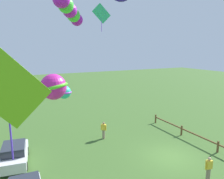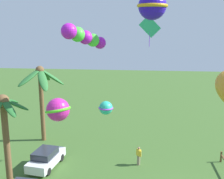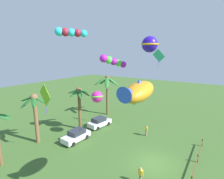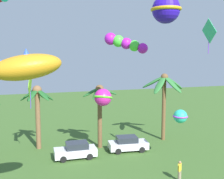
% 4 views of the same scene
% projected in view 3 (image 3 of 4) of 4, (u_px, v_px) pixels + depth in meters
% --- Properties ---
extents(ground_plane, '(120.00, 120.00, 0.00)m').
position_uv_depth(ground_plane, '(154.00, 163.00, 17.94)').
color(ground_plane, '#3D6028').
extents(palm_tree_0, '(3.47, 3.62, 6.60)m').
position_uv_depth(palm_tree_0, '(35.00, 107.00, 21.40)').
color(palm_tree_0, brown).
rests_on(palm_tree_0, ground).
extents(palm_tree_1, '(4.80, 4.70, 7.64)m').
position_uv_depth(palm_tree_1, '(107.00, 85.00, 31.57)').
color(palm_tree_1, brown).
rests_on(palm_tree_1, ground).
extents(palm_tree_2, '(3.69, 3.53, 6.63)m').
position_uv_depth(palm_tree_2, '(79.00, 99.00, 25.39)').
color(palm_tree_2, brown).
rests_on(palm_tree_2, ground).
extents(rail_fence, '(11.92, 0.12, 0.95)m').
position_uv_depth(rail_fence, '(195.00, 167.00, 16.42)').
color(rail_fence, brown).
rests_on(rail_fence, ground).
extents(parked_car_0, '(3.98, 1.89, 1.51)m').
position_uv_depth(parked_car_0, '(76.00, 135.00, 22.57)').
color(parked_car_0, silver).
rests_on(parked_car_0, ground).
extents(parked_car_1, '(4.09, 2.21, 1.51)m').
position_uv_depth(parked_car_1, '(99.00, 122.00, 27.08)').
color(parked_car_1, silver).
rests_on(parked_car_1, ground).
extents(spectator_0, '(0.30, 0.54, 1.59)m').
position_uv_depth(spectator_0, '(140.00, 175.00, 15.03)').
color(spectator_0, gray).
rests_on(spectator_0, ground).
extents(spectator_1, '(0.43, 0.44, 1.59)m').
position_uv_depth(spectator_1, '(146.00, 130.00, 23.91)').
color(spectator_1, gray).
rests_on(spectator_1, ground).
extents(kite_diamond_0, '(0.20, 1.79, 2.50)m').
position_uv_depth(kite_diamond_0, '(159.00, 56.00, 22.82)').
color(kite_diamond_0, '#32C077').
extents(kite_tube_1, '(3.09, 2.52, 1.72)m').
position_uv_depth(kite_tube_1, '(112.00, 61.00, 21.46)').
color(kite_tube_1, '#BB1BC8').
extents(kite_ball_2, '(2.34, 2.34, 1.52)m').
position_uv_depth(kite_ball_2, '(97.00, 97.00, 22.07)').
color(kite_ball_2, '#CD2398').
extents(kite_fish_3, '(3.81, 1.69, 1.70)m').
position_uv_depth(kite_fish_3, '(137.00, 91.00, 11.20)').
color(kite_fish_3, orange).
extents(kite_diamond_4, '(0.43, 2.41, 3.40)m').
position_uv_depth(kite_diamond_4, '(45.00, 95.00, 18.39)').
color(kite_diamond_4, '#73BE18').
extents(kite_ball_5, '(1.38, 1.38, 1.20)m').
position_uv_depth(kite_ball_5, '(134.00, 101.00, 26.39)').
color(kite_ball_5, '#2BC3A1').
extents(kite_ball_6, '(2.82, 2.82, 1.87)m').
position_uv_depth(kite_ball_6, '(150.00, 44.00, 19.63)').
color(kite_ball_6, '#2D12BE').
extents(kite_tube_7, '(1.73, 1.77, 0.64)m').
position_uv_depth(kite_tube_7, '(70.00, 33.00, 11.76)').
color(kite_tube_7, '#26D4EB').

